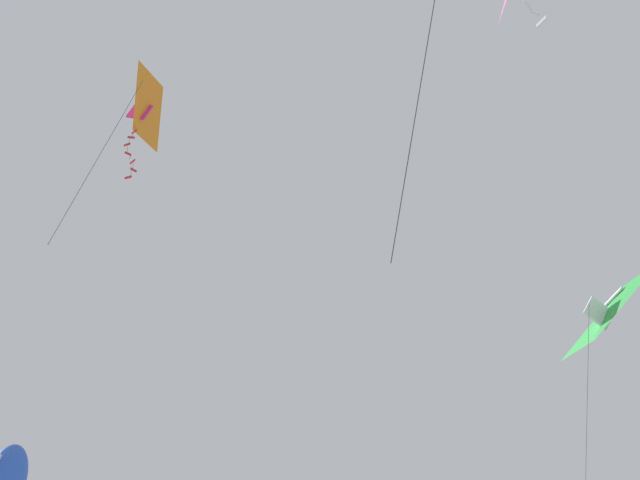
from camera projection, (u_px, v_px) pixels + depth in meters
kite_delta_upper_right at (146, 109)px, 27.66m from camera, size 2.09×2.24×5.83m
kite_delta_near_right at (606, 312)px, 32.48m from camera, size 2.12×3.45×6.84m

